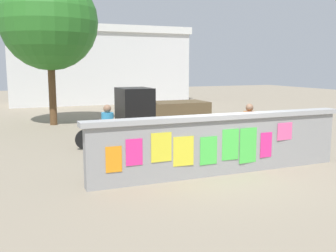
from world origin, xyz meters
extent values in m
plane|color=gray|center=(0.00, 8.00, 0.00)|extent=(60.00, 60.00, 0.00)
cube|color=gray|center=(0.00, 0.00, 0.69)|extent=(6.83, 0.30, 1.39)
cube|color=#A3A3A3|center=(0.00, 0.00, 1.45)|extent=(7.03, 0.42, 0.12)
cube|color=orange|center=(-2.81, -0.16, 0.67)|extent=(0.36, 0.02, 0.58)
cube|color=#F42D8C|center=(-2.34, -0.16, 0.79)|extent=(0.39, 0.02, 0.60)
cube|color=yellow|center=(-1.69, -0.16, 0.85)|extent=(0.50, 0.02, 0.68)
cube|color=yellow|center=(-1.14, -0.16, 0.71)|extent=(0.52, 0.03, 0.70)
cube|color=#4CD84C|center=(-0.47, -0.16, 0.66)|extent=(0.46, 0.02, 0.69)
cube|color=#4CD84C|center=(0.14, -0.16, 0.77)|extent=(0.46, 0.02, 0.77)
cube|color=#4CD84C|center=(0.66, -0.16, 0.70)|extent=(0.51, 0.04, 0.90)
cube|color=#F42D8C|center=(1.21, -0.16, 0.67)|extent=(0.36, 0.03, 0.65)
cube|color=#F9599E|center=(1.78, -0.16, 0.99)|extent=(0.49, 0.04, 0.46)
cylinder|color=black|center=(-0.44, 5.45, 0.35)|extent=(0.70, 0.20, 0.70)
cylinder|color=black|center=(-0.44, 6.75, 0.35)|extent=(0.70, 0.20, 0.70)
cylinder|color=black|center=(2.06, 5.46, 0.35)|extent=(0.70, 0.20, 0.70)
cylinder|color=black|center=(2.06, 6.76, 0.35)|extent=(0.70, 0.20, 0.70)
cube|color=black|center=(-0.34, 6.11, 1.10)|extent=(1.20, 1.50, 1.50)
cube|color=brown|center=(1.46, 6.11, 0.80)|extent=(2.40, 1.51, 0.90)
cylinder|color=black|center=(-0.25, 2.72, 0.30)|extent=(0.61, 0.19, 0.60)
cylinder|color=black|center=(1.03, 2.52, 0.30)|extent=(0.61, 0.21, 0.60)
cube|color=red|center=(0.39, 2.62, 0.58)|extent=(1.03, 0.39, 0.32)
cube|color=black|center=(0.59, 2.59, 0.76)|extent=(0.59, 0.30, 0.10)
cube|color=#262626|center=(-0.15, 2.71, 0.85)|extent=(0.13, 0.56, 0.03)
cylinder|color=black|center=(-1.78, 1.15, 0.33)|extent=(0.66, 0.08, 0.66)
cylinder|color=black|center=(-0.73, 1.22, 0.33)|extent=(0.66, 0.08, 0.66)
cube|color=#197233|center=(-1.25, 1.18, 0.51)|extent=(0.95, 0.10, 0.06)
cylinder|color=#197233|center=(-1.10, 1.19, 0.73)|extent=(0.03, 0.03, 0.40)
cube|color=black|center=(-1.10, 1.19, 0.93)|extent=(0.20, 0.09, 0.05)
cube|color=black|center=(-1.73, 1.15, 0.88)|extent=(0.07, 0.44, 0.03)
cylinder|color=black|center=(-1.59, 4.28, 0.33)|extent=(0.66, 0.09, 0.66)
cylinder|color=black|center=(-2.63, 4.20, 0.33)|extent=(0.66, 0.09, 0.66)
cube|color=#197233|center=(-2.11, 4.24, 0.51)|extent=(0.95, 0.11, 0.06)
cylinder|color=#197233|center=(-2.26, 4.23, 0.73)|extent=(0.03, 0.03, 0.40)
cube|color=black|center=(-2.26, 4.23, 0.93)|extent=(0.21, 0.10, 0.05)
cube|color=black|center=(-1.63, 4.28, 0.88)|extent=(0.07, 0.44, 0.03)
cylinder|color=#BF6626|center=(1.43, 1.00, 0.40)|extent=(0.12, 0.12, 0.80)
cylinder|color=#BF6626|center=(1.57, 1.12, 0.40)|extent=(0.12, 0.12, 0.80)
cylinder|color=#BF6626|center=(1.50, 1.06, 1.10)|extent=(0.48, 0.48, 0.60)
sphere|color=#8C664C|center=(1.50, 1.06, 1.51)|extent=(0.22, 0.22, 0.22)
cylinder|color=#338CBF|center=(-2.24, 2.35, 0.40)|extent=(0.12, 0.12, 0.80)
cylinder|color=#338CBF|center=(-2.42, 2.33, 0.40)|extent=(0.12, 0.12, 0.80)
cylinder|color=#338CBF|center=(-2.33, 2.34, 1.10)|extent=(0.37, 0.37, 0.60)
sphere|color=#8C664C|center=(-2.33, 2.34, 1.51)|extent=(0.22, 0.22, 0.22)
cylinder|color=brown|center=(-2.98, 10.13, 1.56)|extent=(0.33, 0.33, 3.12)
sphere|color=#2A6F23|center=(-2.98, 10.13, 4.63)|extent=(4.30, 4.30, 4.30)
cube|color=silver|center=(1.48, 20.32, 2.50)|extent=(12.67, 4.07, 5.00)
cube|color=silver|center=(1.48, 20.32, 5.25)|extent=(12.97, 4.37, 0.50)
camera|label=1|loc=(-4.87, -8.21, 2.68)|focal=41.39mm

